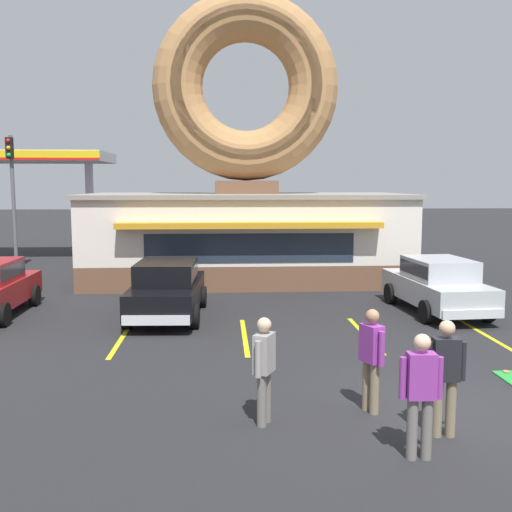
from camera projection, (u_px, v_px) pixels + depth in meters
ground_plane at (452, 410)px, 9.97m from camera, size 160.00×160.00×0.00m
donut_shop_building at (246, 184)px, 23.18m from camera, size 12.30×6.75×10.96m
mini_donut_far_left at (506, 371)px, 11.85m from camera, size 0.13×0.13×0.04m
car_black at (167, 287)px, 16.75m from camera, size 2.12×4.62×1.60m
car_silver at (437, 283)px, 17.42m from camera, size 2.23×4.67×1.60m
pedestrian_blue_sweater_man at (421, 390)px, 8.08m from camera, size 0.60×0.25×1.75m
pedestrian_hooded_kid at (445, 372)px, 8.81m from camera, size 0.60×0.26×1.77m
pedestrian_leather_jacket_man at (371, 355)px, 9.77m from camera, size 0.37×0.55×1.73m
pedestrian_clipboard_woman at (264, 365)px, 9.27m from camera, size 0.38×0.55×1.70m
trash_bin at (413, 277)px, 20.92m from camera, size 0.57×0.57×0.97m
traffic_light_pole at (12, 184)px, 25.72m from camera, size 0.28×0.47×5.80m
gas_station_canopy at (17, 161)px, 29.61m from camera, size 9.00×4.46×5.30m
parking_stripe_far_left at (122, 338)px, 14.57m from camera, size 0.12×3.60×0.01m
parking_stripe_left at (245, 336)px, 14.74m from camera, size 0.12×3.60×0.01m
parking_stripe_mid_left at (365, 335)px, 14.91m from camera, size 0.12×3.60×0.01m
parking_stripe_centre at (482, 333)px, 15.08m from camera, size 0.12×3.60×0.01m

